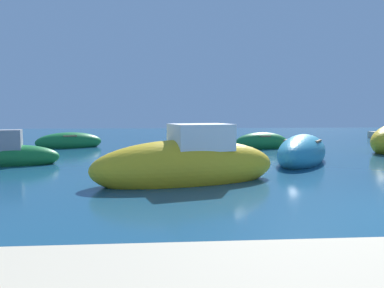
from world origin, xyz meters
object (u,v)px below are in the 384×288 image
Objects in this scene: moored_boat_2 at (13,155)px; moored_boat_6 at (188,164)px; moored_boat_5 at (69,142)px; moored_boat_7 at (262,143)px; moored_boat_3 at (302,153)px.

moored_boat_6 is at bearing -45.89° from moored_boat_2.
moored_boat_5 is 0.66× the size of moored_boat_6.
moored_boat_2 is 1.06× the size of moored_boat_7.
moored_boat_5 is at bearing -77.39° from moored_boat_6.
moored_boat_7 is (10.69, -1.22, 0.01)m from moored_boat_5.
moored_boat_2 reaches higher than moored_boat_3.
moored_boat_3 reaches higher than moored_boat_7.
moored_boat_2 is 0.69× the size of moored_boat_3.
moored_boat_2 is 7.03m from moored_boat_5.
moored_boat_6 is (6.38, -4.03, 0.14)m from moored_boat_2.
moored_boat_2 is 0.60× the size of moored_boat_6.
moored_boat_2 reaches higher than moored_boat_7.
moored_boat_3 is 1.30× the size of moored_boat_5.
moored_boat_3 is 12.96m from moored_boat_5.
moored_boat_2 is 12.53m from moored_boat_7.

